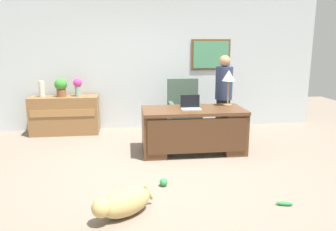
{
  "coord_description": "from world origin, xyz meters",
  "views": [
    {
      "loc": [
        -0.57,
        -4.45,
        1.81
      ],
      "look_at": [
        0.01,
        0.3,
        0.75
      ],
      "focal_mm": 35.38,
      "sensor_mm": 36.0,
      "label": 1
    }
  ],
  "objects_px": {
    "armchair": "(184,111)",
    "person_standing": "(223,96)",
    "dog_lying": "(123,203)",
    "desk": "(193,129)",
    "desk_lamp": "(229,78)",
    "laptop": "(191,106)",
    "dog_toy_bone": "(284,204)",
    "vase_empty": "(42,89)",
    "potted_plant": "(61,87)",
    "vase_with_flowers": "(78,86)",
    "dog_toy_ball": "(164,182)",
    "credenza": "(65,115)"
  },
  "relations": [
    {
      "from": "armchair",
      "to": "person_standing",
      "type": "height_order",
      "value": "person_standing"
    },
    {
      "from": "dog_lying",
      "to": "desk",
      "type": "bearing_deg",
      "value": 60.04
    },
    {
      "from": "desk_lamp",
      "to": "armchair",
      "type": "bearing_deg",
      "value": 127.89
    },
    {
      "from": "desk",
      "to": "person_standing",
      "type": "xyz_separation_m",
      "value": [
        0.73,
        0.77,
        0.41
      ]
    },
    {
      "from": "armchair",
      "to": "dog_lying",
      "type": "relative_size",
      "value": 1.65
    },
    {
      "from": "person_standing",
      "to": "laptop",
      "type": "bearing_deg",
      "value": -135.67
    },
    {
      "from": "dog_lying",
      "to": "dog_toy_bone",
      "type": "distance_m",
      "value": 1.82
    },
    {
      "from": "armchair",
      "to": "vase_empty",
      "type": "height_order",
      "value": "armchair"
    },
    {
      "from": "desk_lamp",
      "to": "potted_plant",
      "type": "height_order",
      "value": "desk_lamp"
    },
    {
      "from": "dog_lying",
      "to": "desk_lamp",
      "type": "xyz_separation_m",
      "value": [
        1.79,
        2.2,
        1.07
      ]
    },
    {
      "from": "desk",
      "to": "vase_with_flowers",
      "type": "bearing_deg",
      "value": 144.49
    },
    {
      "from": "desk_lamp",
      "to": "dog_toy_ball",
      "type": "distance_m",
      "value": 2.29
    },
    {
      "from": "desk_lamp",
      "to": "laptop",
      "type": "bearing_deg",
      "value": -164.02
    },
    {
      "from": "credenza",
      "to": "person_standing",
      "type": "height_order",
      "value": "person_standing"
    },
    {
      "from": "laptop",
      "to": "dog_toy_ball",
      "type": "xyz_separation_m",
      "value": [
        -0.59,
        -1.3,
        -0.74
      ]
    },
    {
      "from": "armchair",
      "to": "vase_with_flowers",
      "type": "bearing_deg",
      "value": 167.7
    },
    {
      "from": "vase_empty",
      "to": "dog_toy_bone",
      "type": "xyz_separation_m",
      "value": [
        3.4,
        -3.45,
        -0.89
      ]
    },
    {
      "from": "laptop",
      "to": "credenza",
      "type": "bearing_deg",
      "value": 147.6
    },
    {
      "from": "dog_lying",
      "to": "desk_lamp",
      "type": "relative_size",
      "value": 1.11
    },
    {
      "from": "desk",
      "to": "vase_empty",
      "type": "relative_size",
      "value": 5.35
    },
    {
      "from": "armchair",
      "to": "dog_toy_ball",
      "type": "bearing_deg",
      "value": -105.84
    },
    {
      "from": "dog_lying",
      "to": "laptop",
      "type": "bearing_deg",
      "value": 61.27
    },
    {
      "from": "person_standing",
      "to": "desk_lamp",
      "type": "bearing_deg",
      "value": -99.21
    },
    {
      "from": "desk_lamp",
      "to": "dog_toy_bone",
      "type": "bearing_deg",
      "value": -89.38
    },
    {
      "from": "credenza",
      "to": "desk_lamp",
      "type": "distance_m",
      "value": 3.33
    },
    {
      "from": "potted_plant",
      "to": "dog_toy_bone",
      "type": "height_order",
      "value": "potted_plant"
    },
    {
      "from": "armchair",
      "to": "desk_lamp",
      "type": "xyz_separation_m",
      "value": [
        0.63,
        -0.8,
        0.73
      ]
    },
    {
      "from": "armchair",
      "to": "laptop",
      "type": "bearing_deg",
      "value": -93.53
    },
    {
      "from": "vase_with_flowers",
      "to": "desk",
      "type": "bearing_deg",
      "value": -35.51
    },
    {
      "from": "credenza",
      "to": "vase_empty",
      "type": "xyz_separation_m",
      "value": [
        -0.41,
        0.0,
        0.54
      ]
    },
    {
      "from": "dog_lying",
      "to": "potted_plant",
      "type": "distance_m",
      "value": 3.75
    },
    {
      "from": "laptop",
      "to": "dog_toy_bone",
      "type": "distance_m",
      "value": 2.25
    },
    {
      "from": "person_standing",
      "to": "vase_with_flowers",
      "type": "distance_m",
      "value": 2.87
    },
    {
      "from": "laptop",
      "to": "vase_empty",
      "type": "height_order",
      "value": "vase_empty"
    },
    {
      "from": "potted_plant",
      "to": "dog_toy_bone",
      "type": "xyz_separation_m",
      "value": [
        3.04,
        -3.45,
        -0.93
      ]
    },
    {
      "from": "desk",
      "to": "dog_toy_ball",
      "type": "distance_m",
      "value": 1.48
    },
    {
      "from": "vase_empty",
      "to": "desk",
      "type": "bearing_deg",
      "value": -28.1
    },
    {
      "from": "credenza",
      "to": "person_standing",
      "type": "relative_size",
      "value": 0.84
    },
    {
      "from": "armchair",
      "to": "dog_toy_bone",
      "type": "xyz_separation_m",
      "value": [
        0.65,
        -3.0,
        -0.47
      ]
    },
    {
      "from": "vase_with_flowers",
      "to": "vase_empty",
      "type": "xyz_separation_m",
      "value": [
        -0.69,
        0.0,
        -0.05
      ]
    },
    {
      "from": "vase_empty",
      "to": "laptop",
      "type": "bearing_deg",
      "value": -28.33
    },
    {
      "from": "person_standing",
      "to": "desk_lamp",
      "type": "height_order",
      "value": "person_standing"
    },
    {
      "from": "armchair",
      "to": "person_standing",
      "type": "distance_m",
      "value": 0.82
    },
    {
      "from": "person_standing",
      "to": "dog_toy_ball",
      "type": "height_order",
      "value": "person_standing"
    },
    {
      "from": "dog_toy_bone",
      "to": "dog_toy_ball",
      "type": "bearing_deg",
      "value": 152.1
    },
    {
      "from": "potted_plant",
      "to": "dog_toy_bone",
      "type": "relative_size",
      "value": 1.92
    },
    {
      "from": "armchair",
      "to": "laptop",
      "type": "height_order",
      "value": "armchair"
    },
    {
      "from": "credenza",
      "to": "person_standing",
      "type": "distance_m",
      "value": 3.17
    },
    {
      "from": "desk",
      "to": "potted_plant",
      "type": "distance_m",
      "value": 2.84
    },
    {
      "from": "desk_lamp",
      "to": "potted_plant",
      "type": "xyz_separation_m",
      "value": [
        -3.01,
        1.25,
        -0.26
      ]
    }
  ]
}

